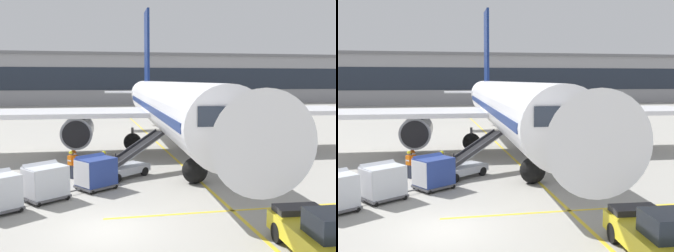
# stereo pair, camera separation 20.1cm
# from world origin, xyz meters

# --- Properties ---
(ground_plane) EXTENTS (600.00, 600.00, 0.00)m
(ground_plane) POSITION_xyz_m (0.00, 0.00, 0.00)
(ground_plane) COLOR #9E9B93
(parked_airplane) EXTENTS (32.89, 42.99, 14.59)m
(parked_airplane) POSITION_xyz_m (5.92, 17.21, 3.88)
(parked_airplane) COLOR white
(parked_airplane) RESTS_ON ground
(belt_loader) EXTENTS (5.00, 4.39, 2.70)m
(belt_loader) POSITION_xyz_m (1.60, 9.09, 0.82)
(belt_loader) COLOR #A3A8B2
(belt_loader) RESTS_ON ground
(baggage_cart_lead) EXTENTS (2.70, 2.45, 1.91)m
(baggage_cart_lead) POSITION_xyz_m (-0.33, 6.46, 1.00)
(baggage_cart_lead) COLOR #515156
(baggage_cart_lead) RESTS_ON ground
(baggage_cart_second) EXTENTS (2.70, 2.45, 1.91)m
(baggage_cart_second) POSITION_xyz_m (-2.87, 4.79, 1.00)
(baggage_cart_second) COLOR #515156
(baggage_cart_second) RESTS_ON ground
(pushback_tug) EXTENTS (2.34, 4.51, 1.83)m
(pushback_tug) POSITION_xyz_m (7.10, -3.93, 0.83)
(pushback_tug) COLOR gold
(pushback_tug) RESTS_ON ground
(ground_crew_by_loader) EXTENTS (0.44, 0.44, 1.74)m
(ground_crew_by_loader) POSITION_xyz_m (0.09, 6.66, 1.00)
(ground_crew_by_loader) COLOR #514C42
(ground_crew_by_loader) RESTS_ON ground
(ground_crew_by_carts) EXTENTS (0.43, 0.45, 1.74)m
(ground_crew_by_carts) POSITION_xyz_m (0.24, 8.82, 1.00)
(ground_crew_by_carts) COLOR black
(ground_crew_by_carts) RESTS_ON ground
(ground_crew_marshaller) EXTENTS (0.43, 0.45, 1.74)m
(ground_crew_marshaller) POSITION_xyz_m (-1.77, 9.20, 1.00)
(ground_crew_marshaller) COLOR #333847
(ground_crew_marshaller) RESTS_ON ground
(safety_cone_engine_keepout) EXTENTS (0.65, 0.65, 0.73)m
(safety_cone_engine_keepout) POSITION_xyz_m (-1.71, 15.45, 0.36)
(safety_cone_engine_keepout) COLOR black
(safety_cone_engine_keepout) RESTS_ON ground
(safety_cone_wingtip) EXTENTS (0.56, 0.56, 0.64)m
(safety_cone_wingtip) POSITION_xyz_m (-1.94, 17.77, 0.31)
(safety_cone_wingtip) COLOR black
(safety_cone_wingtip) RESTS_ON ground
(safety_cone_nose_mark) EXTENTS (0.59, 0.59, 0.67)m
(safety_cone_nose_mark) POSITION_xyz_m (-0.97, 12.45, 0.32)
(safety_cone_nose_mark) COLOR black
(safety_cone_nose_mark) RESTS_ON ground
(apron_guidance_line_lead_in) EXTENTS (0.20, 110.00, 0.01)m
(apron_guidance_line_lead_in) POSITION_xyz_m (5.89, 16.46, 0.00)
(apron_guidance_line_lead_in) COLOR yellow
(apron_guidance_line_lead_in) RESTS_ON ground
(apron_guidance_line_stop_bar) EXTENTS (12.00, 0.20, 0.01)m
(apron_guidance_line_stop_bar) POSITION_xyz_m (5.89, 1.41, 0.00)
(apron_guidance_line_stop_bar) COLOR yellow
(apron_guidance_line_stop_bar) RESTS_ON ground
(terminal_building) EXTENTS (138.32, 16.08, 12.76)m
(terminal_building) POSITION_xyz_m (13.47, 90.82, 6.33)
(terminal_building) COLOR #939399
(terminal_building) RESTS_ON ground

